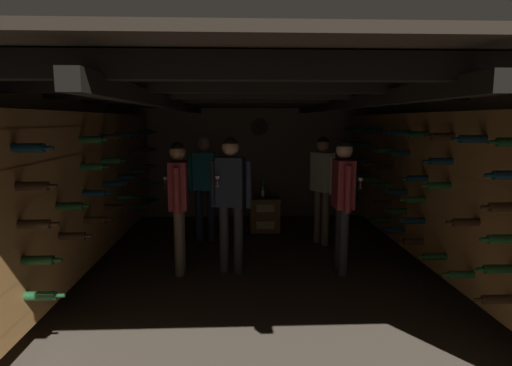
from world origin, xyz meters
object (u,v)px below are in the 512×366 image
object	(u,v)px
display_bottle	(263,191)
person_guest_mid_left	(179,195)
wine_crate_stack	(265,215)
person_guest_mid_right	(343,193)
person_guest_far_left	(204,178)
person_guest_far_right	(322,179)
person_host_center	(231,191)

from	to	relation	value
display_bottle	person_guest_mid_left	size ratio (longest dim) A/B	0.21
wine_crate_stack	person_guest_mid_right	world-z (taller)	person_guest_mid_right
person_guest_far_left	person_guest_far_right	bearing A→B (deg)	-7.24
person_host_center	wine_crate_stack	bearing A→B (deg)	74.22
person_guest_far_right	person_guest_far_left	distance (m)	1.87
wine_crate_stack	person_host_center	bearing A→B (deg)	-105.78
person_guest_far_right	person_guest_far_left	size ratio (longest dim) A/B	1.00
wine_crate_stack	person_guest_mid_right	xyz separation A→B (m)	(0.86, -2.08, 0.74)
person_guest_mid_right	person_guest_far_right	xyz separation A→B (m)	(-0.01, 1.30, -0.01)
wine_crate_stack	person_host_center	xyz separation A→B (m)	(-0.57, -2.00, 0.77)
person_guest_mid_left	person_guest_mid_right	world-z (taller)	person_guest_mid_right
person_guest_far_right	person_host_center	bearing A→B (deg)	-139.35
display_bottle	person_guest_mid_right	distance (m)	2.25
display_bottle	person_guest_mid_left	xyz separation A→B (m)	(-1.18, -1.96, 0.29)
person_guest_mid_left	person_host_center	bearing A→B (deg)	-0.50
person_guest_far_right	person_guest_mid_right	bearing A→B (deg)	-89.76
wine_crate_stack	display_bottle	distance (m)	0.44
person_guest_mid_right	person_guest_mid_left	bearing A→B (deg)	177.62
display_bottle	person_guest_far_right	distance (m)	1.20
person_guest_mid_right	person_guest_far_left	world-z (taller)	person_guest_mid_right
person_guest_far_left	display_bottle	bearing A→B (deg)	27.85
person_host_center	person_guest_far_left	size ratio (longest dim) A/B	1.03
person_guest_mid_left	person_guest_far_left	xyz separation A→B (m)	(0.21, 1.45, 0.01)
display_bottle	person_guest_far_right	world-z (taller)	person_guest_far_right
display_bottle	person_guest_mid_right	world-z (taller)	person_guest_mid_right
person_guest_mid_left	person_guest_far_right	distance (m)	2.40
wine_crate_stack	person_guest_far_right	distance (m)	1.37
person_guest_mid_right	person_guest_far_left	bearing A→B (deg)	140.59
display_bottle	person_guest_mid_left	distance (m)	2.30
person_host_center	person_guest_far_right	bearing A→B (deg)	40.65
person_guest_mid_right	person_guest_far_left	distance (m)	2.41
person_host_center	person_guest_far_right	size ratio (longest dim) A/B	1.03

